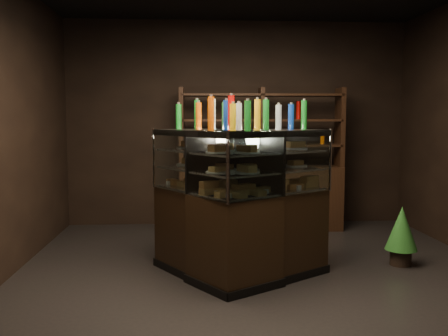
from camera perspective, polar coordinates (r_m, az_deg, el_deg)
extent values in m
plane|color=black|center=(5.20, 4.12, -11.97)|extent=(5.00, 5.00, 0.00)
cube|color=black|center=(7.44, 1.54, 5.10)|extent=(5.00, 0.02, 3.00)
cube|color=black|center=(2.51, 12.28, 3.81)|extent=(5.00, 0.02, 3.00)
cube|color=black|center=(5.23, -24.09, 4.36)|extent=(0.02, 5.00, 3.00)
cube|color=black|center=(4.98, 4.03, -7.64)|extent=(1.45, 1.28, 0.86)
cube|color=black|center=(5.09, 4.00, -11.91)|extent=(1.50, 1.32, 0.08)
cube|color=black|center=(4.85, 4.12, 3.99)|extent=(1.45, 1.28, 0.06)
cube|color=silver|center=(4.90, 4.07, -2.64)|extent=(1.38, 1.21, 0.02)
cube|color=silver|center=(4.88, 4.09, -0.29)|extent=(1.38, 1.21, 0.02)
cube|color=silver|center=(4.86, 4.10, 1.84)|extent=(1.38, 1.21, 0.02)
cube|color=white|center=(4.62, 6.91, 0.49)|extent=(1.09, 0.75, 0.61)
cylinder|color=silver|center=(5.11, 12.04, 0.90)|extent=(0.03, 0.03, 0.63)
cylinder|color=silver|center=(4.19, 0.46, 0.00)|extent=(0.03, 0.03, 0.63)
cube|color=black|center=(5.03, -1.04, -7.50)|extent=(1.26, 1.46, 0.86)
cube|color=black|center=(5.13, -1.03, -11.73)|extent=(1.30, 1.50, 0.08)
cube|color=black|center=(4.90, -1.06, 4.02)|extent=(1.26, 1.46, 0.06)
cube|color=silver|center=(4.95, -1.05, -2.54)|extent=(1.19, 1.39, 0.02)
cube|color=silver|center=(4.92, -1.05, -0.22)|extent=(1.19, 1.39, 0.02)
cube|color=silver|center=(4.91, -1.05, 1.90)|extent=(1.19, 1.39, 0.02)
cube|color=white|center=(4.73, -4.40, 0.63)|extent=(0.71, 1.11, 0.61)
cylinder|color=silver|center=(4.19, 0.46, 0.00)|extent=(0.03, 0.03, 0.63)
cylinder|color=silver|center=(5.30, -8.06, 1.14)|extent=(0.03, 0.03, 0.63)
cube|color=#CB7F49|center=(4.52, -0.84, -2.84)|extent=(0.20, 0.18, 0.06)
cube|color=#CB7F49|center=(4.66, 1.32, -2.59)|extent=(0.20, 0.18, 0.06)
cube|color=#CB7F49|center=(4.80, 3.36, -2.35)|extent=(0.20, 0.18, 0.06)
cube|color=#CB7F49|center=(4.95, 5.28, -2.13)|extent=(0.20, 0.18, 0.06)
cube|color=#CB7F49|center=(5.10, 7.08, -1.91)|extent=(0.20, 0.18, 0.06)
cube|color=#CB7F49|center=(5.26, 8.78, -1.71)|extent=(0.20, 0.18, 0.06)
cylinder|color=white|center=(4.56, -0.57, -0.47)|extent=(0.24, 0.24, 0.02)
cube|color=#CB7F49|center=(4.55, -0.57, -0.04)|extent=(0.19, 0.17, 0.05)
cylinder|color=white|center=(4.76, 2.61, -0.21)|extent=(0.24, 0.24, 0.02)
cube|color=#CB7F49|center=(4.76, 2.61, 0.21)|extent=(0.19, 0.17, 0.05)
cylinder|color=white|center=(4.99, 5.51, 0.04)|extent=(0.24, 0.24, 0.02)
cube|color=#CB7F49|center=(4.98, 5.51, 0.43)|extent=(0.19, 0.17, 0.05)
cylinder|color=white|center=(5.22, 8.15, 0.26)|extent=(0.24, 0.24, 0.02)
cube|color=#CB7F49|center=(5.22, 8.16, 0.63)|extent=(0.19, 0.17, 0.05)
cylinder|color=white|center=(4.54, -0.57, 1.81)|extent=(0.24, 0.24, 0.02)
cube|color=#CB7F49|center=(4.54, -0.57, 2.24)|extent=(0.19, 0.17, 0.05)
cylinder|color=white|center=(4.75, 2.62, 1.97)|extent=(0.24, 0.24, 0.02)
cube|color=#CB7F49|center=(4.75, 2.62, 2.39)|extent=(0.19, 0.17, 0.05)
cylinder|color=white|center=(4.97, 5.53, 2.12)|extent=(0.24, 0.24, 0.02)
cube|color=#CB7F49|center=(4.97, 5.53, 2.52)|extent=(0.19, 0.17, 0.05)
cylinder|color=white|center=(5.21, 8.18, 2.25)|extent=(0.24, 0.24, 0.02)
cube|color=#CB7F49|center=(5.20, 8.18, 2.63)|extent=(0.19, 0.17, 0.05)
cube|color=#CB7F49|center=(5.38, -4.72, -1.48)|extent=(0.17, 0.20, 0.06)
cube|color=#CB7F49|center=(5.20, -3.45, -1.73)|extent=(0.17, 0.20, 0.06)
cube|color=#CB7F49|center=(5.01, -2.08, -2.00)|extent=(0.17, 0.20, 0.06)
cube|color=#CB7F49|center=(4.84, -0.61, -2.28)|extent=(0.17, 0.20, 0.06)
cube|color=#CB7F49|center=(4.66, 0.97, -2.58)|extent=(0.17, 0.20, 0.06)
cube|color=#CB7F49|center=(4.49, 2.68, -2.91)|extent=(0.17, 0.20, 0.06)
cylinder|color=white|center=(5.34, -4.14, 0.42)|extent=(0.24, 0.24, 0.02)
cube|color=#CB7F49|center=(5.33, -4.14, 0.79)|extent=(0.16, 0.19, 0.05)
cylinder|color=white|center=(5.06, -2.14, 0.14)|extent=(0.24, 0.24, 0.02)
cube|color=#CB7F49|center=(5.05, -2.14, 0.53)|extent=(0.16, 0.19, 0.05)
cylinder|color=white|center=(4.79, 0.10, -0.17)|extent=(0.24, 0.24, 0.02)
cube|color=#CB7F49|center=(4.78, 0.10, 0.24)|extent=(0.16, 0.19, 0.05)
cylinder|color=white|center=(4.53, 2.59, -0.52)|extent=(0.24, 0.24, 0.02)
cube|color=#CB7F49|center=(4.52, 2.60, -0.08)|extent=(0.16, 0.19, 0.05)
cylinder|color=white|center=(5.32, -4.15, 2.37)|extent=(0.24, 0.24, 0.02)
cube|color=#CB7F49|center=(5.32, -4.16, 2.74)|extent=(0.16, 0.19, 0.05)
cylinder|color=white|center=(5.04, -2.14, 2.19)|extent=(0.24, 0.24, 0.02)
cube|color=#CB7F49|center=(5.04, -2.15, 2.58)|extent=(0.16, 0.19, 0.05)
cylinder|color=white|center=(4.77, 0.10, 2.00)|extent=(0.24, 0.24, 0.02)
cube|color=#CB7F49|center=(4.77, 0.10, 2.41)|extent=(0.16, 0.19, 0.05)
cylinder|color=white|center=(4.51, 2.60, 1.78)|extent=(0.24, 0.24, 0.02)
cube|color=#CB7F49|center=(4.51, 2.61, 2.21)|extent=(0.16, 0.19, 0.05)
cylinder|color=#D8590A|center=(4.50, -1.11, 6.04)|extent=(0.06, 0.06, 0.28)
cylinder|color=silver|center=(4.50, -1.11, 7.95)|extent=(0.03, 0.03, 0.02)
cylinder|color=yellow|center=(4.59, 0.47, 6.03)|extent=(0.06, 0.06, 0.28)
cylinder|color=silver|center=(4.60, 0.47, 7.90)|extent=(0.03, 0.03, 0.02)
cylinder|color=black|center=(4.69, 1.98, 6.02)|extent=(0.06, 0.06, 0.28)
cylinder|color=silver|center=(4.70, 1.99, 7.85)|extent=(0.03, 0.03, 0.02)
cylinder|color=#0F38B2|center=(4.80, 3.43, 6.01)|extent=(0.06, 0.06, 0.28)
cylinder|color=silver|center=(4.80, 3.44, 7.80)|extent=(0.03, 0.03, 0.02)
cylinder|color=#147223|center=(4.90, 4.82, 5.99)|extent=(0.06, 0.06, 0.28)
cylinder|color=silver|center=(4.91, 4.83, 7.74)|extent=(0.03, 0.03, 0.02)
cylinder|color=#B20C0A|center=(5.01, 6.14, 5.97)|extent=(0.06, 0.06, 0.28)
cylinder|color=silver|center=(5.01, 6.16, 7.68)|extent=(0.03, 0.03, 0.02)
cylinder|color=silver|center=(5.12, 7.41, 5.95)|extent=(0.06, 0.06, 0.28)
cylinder|color=silver|center=(5.12, 7.44, 7.63)|extent=(0.03, 0.03, 0.02)
cylinder|color=#D8590A|center=(5.24, 8.63, 5.93)|extent=(0.06, 0.06, 0.28)
cylinder|color=silver|center=(5.24, 8.65, 7.57)|extent=(0.03, 0.03, 0.02)
cylinder|color=#D8590A|center=(5.36, -4.48, 5.97)|extent=(0.06, 0.06, 0.28)
cylinder|color=silver|center=(5.36, -4.49, 7.57)|extent=(0.03, 0.03, 0.02)
cylinder|color=yellow|center=(5.22, -3.57, 5.98)|extent=(0.06, 0.06, 0.28)
cylinder|color=silver|center=(5.23, -3.58, 7.62)|extent=(0.03, 0.03, 0.02)
cylinder|color=black|center=(5.09, -2.60, 5.99)|extent=(0.06, 0.06, 0.28)
cylinder|color=silver|center=(5.10, -2.61, 7.68)|extent=(0.03, 0.03, 0.02)
cylinder|color=#0F38B2|center=(4.96, -1.59, 6.00)|extent=(0.06, 0.06, 0.28)
cylinder|color=silver|center=(4.97, -1.59, 7.73)|extent=(0.03, 0.03, 0.02)
cylinder|color=#147223|center=(4.83, -0.52, 6.01)|extent=(0.06, 0.06, 0.28)
cylinder|color=silver|center=(4.84, -0.52, 7.79)|extent=(0.03, 0.03, 0.02)
cylinder|color=#B20C0A|center=(4.71, 0.61, 6.02)|extent=(0.06, 0.06, 0.28)
cylinder|color=silver|center=(4.71, 0.61, 7.85)|extent=(0.03, 0.03, 0.02)
cylinder|color=silver|center=(4.58, 1.79, 6.03)|extent=(0.06, 0.06, 0.28)
cylinder|color=silver|center=(4.58, 1.80, 7.90)|extent=(0.03, 0.03, 0.02)
cylinder|color=#D8590A|center=(4.46, 3.05, 6.03)|extent=(0.06, 0.06, 0.28)
cylinder|color=silver|center=(4.46, 3.06, 7.96)|extent=(0.03, 0.03, 0.02)
cylinder|color=black|center=(5.78, 19.53, -9.59)|extent=(0.23, 0.23, 0.17)
cone|color=#195821|center=(5.71, 19.64, -6.49)|extent=(0.34, 0.34, 0.47)
cone|color=#195821|center=(5.68, 19.69, -4.95)|extent=(0.26, 0.26, 0.33)
cube|color=black|center=(7.12, 4.22, -3.43)|extent=(2.30, 0.50, 0.90)
cube|color=black|center=(7.00, -4.83, 4.63)|extent=(0.07, 0.38, 1.10)
cube|color=black|center=(7.03, 4.28, 4.64)|extent=(0.07, 0.38, 1.10)
cube|color=black|center=(7.23, 13.09, 4.54)|extent=(0.07, 0.38, 1.10)
cube|color=black|center=(7.04, 4.27, 2.61)|extent=(2.25, 0.45, 0.03)
cube|color=black|center=(7.03, 4.29, 5.46)|extent=(2.25, 0.45, 0.03)
cube|color=black|center=(7.04, 4.31, 8.31)|extent=(2.25, 0.45, 0.03)
cylinder|color=#D8590A|center=(6.99, -2.82, 3.62)|extent=(0.06, 0.06, 0.22)
cylinder|color=yellow|center=(7.00, 0.02, 3.63)|extent=(0.06, 0.06, 0.22)
cylinder|color=black|center=(7.02, 2.86, 3.63)|extent=(0.06, 0.06, 0.22)
cylinder|color=#0F38B2|center=(7.05, 5.68, 3.62)|extent=(0.06, 0.06, 0.22)
cylinder|color=#147223|center=(7.11, 8.46, 3.60)|extent=(0.06, 0.06, 0.22)
cylinder|color=#B20C0A|center=(7.18, 11.19, 3.57)|extent=(0.06, 0.06, 0.22)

